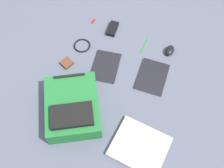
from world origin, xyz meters
TOP-DOWN VIEW (x-y plane):
  - ground_plane at (0.00, 0.00)m, footprint 3.37×3.37m
  - backpack at (0.16, 0.27)m, footprint 0.49×0.51m
  - laptop at (-0.31, 0.30)m, footprint 0.32×0.28m
  - book_comic at (0.13, -0.12)m, footprint 0.23×0.28m
  - book_red at (-0.19, -0.18)m, footprint 0.22×0.28m
  - computer_mouse at (-0.23, -0.43)m, footprint 0.06×0.09m
  - cable_coil at (0.36, -0.21)m, footprint 0.12×0.12m
  - power_brick at (0.23, -0.44)m, footprint 0.08×0.14m
  - pen_black at (-0.05, -0.41)m, footprint 0.01×0.14m
  - earbud_pouch at (0.38, -0.02)m, footprint 0.09×0.09m
  - usb_stick at (0.40, -0.45)m, footprint 0.02×0.05m

SIDE VIEW (x-z plane):
  - ground_plane at x=0.00m, z-range 0.00..0.00m
  - usb_stick at x=0.40m, z-range 0.00..0.01m
  - pen_black at x=-0.05m, z-range 0.00..0.01m
  - cable_coil at x=0.36m, z-range 0.00..0.01m
  - book_comic at x=0.13m, z-range 0.00..0.01m
  - book_red at x=-0.19m, z-range 0.00..0.01m
  - earbud_pouch at x=0.38m, z-range 0.00..0.02m
  - power_brick at x=0.23m, z-range 0.00..0.03m
  - laptop at x=-0.31m, z-range 0.00..0.03m
  - computer_mouse at x=-0.23m, z-range 0.00..0.04m
  - backpack at x=0.16m, z-range -0.01..0.15m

